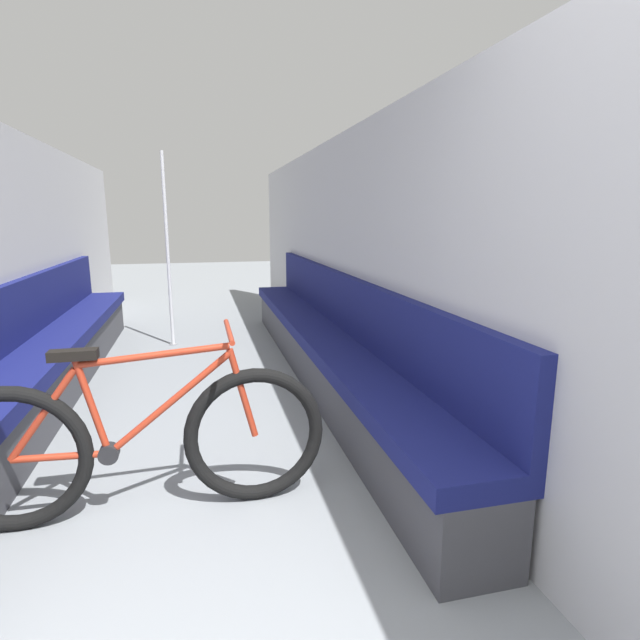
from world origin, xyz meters
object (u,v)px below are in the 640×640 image
Objects in this scene: bench_seat_row_right at (324,346)px; grab_pole_near at (168,254)px; bench_seat_row_left at (44,363)px; bicycle at (139,443)px.

bench_seat_row_right is 2.50× the size of grab_pole_near.
bench_seat_row_left is 2.50× the size of grab_pole_near.
grab_pole_near reaches higher than bicycle.
bench_seat_row_left is at bearing 120.37° from bicycle.
grab_pole_near is (0.85, 1.57, 0.69)m from bench_seat_row_left.
bench_seat_row_right is 2.17m from grab_pole_near.
bench_seat_row_left reaches higher than bicycle.
grab_pole_near is at bearing 129.97° from bench_seat_row_right.
grab_pole_near is (-1.32, 1.57, 0.69)m from bench_seat_row_right.
bench_seat_row_left is 1.92m from grab_pole_near.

